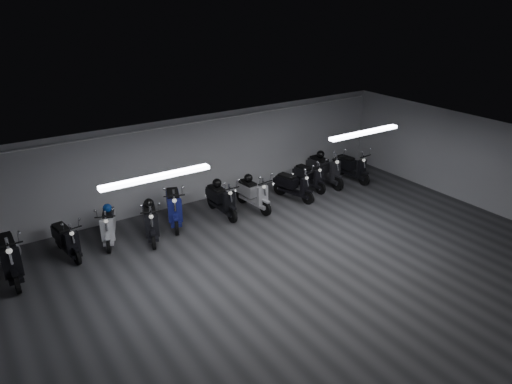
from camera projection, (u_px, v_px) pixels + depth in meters
floor at (296, 269)px, 11.68m from camera, size 14.00×10.00×0.01m
ceiling at (300, 161)px, 10.58m from camera, size 14.00×10.00×0.01m
back_wall at (200, 159)px, 14.97m from camera, size 14.00×0.01×2.80m
front_wall at (500, 338)px, 7.29m from camera, size 14.00×0.01×2.80m
right_wall at (477, 162)px, 14.68m from camera, size 0.01×10.00×2.80m
fluor_strip_left at (157, 177)px, 9.85m from camera, size 2.40×0.18×0.08m
fluor_strip_right at (364, 133)px, 12.89m from camera, size 2.40×0.18×0.08m
conduit at (199, 122)px, 14.43m from camera, size 13.60×0.05×0.05m
scooter_0 at (8, 251)px, 11.00m from camera, size 0.68×2.02×1.50m
scooter_1 at (66, 235)px, 12.01m from camera, size 0.78×1.71×1.22m
scooter_2 at (108, 221)px, 12.67m from camera, size 1.13×1.79×1.27m
scooter_3 at (150, 217)px, 12.85m from camera, size 1.09×1.87×1.32m
scooter_4 at (174, 201)px, 13.62m from camera, size 1.29×2.06×1.46m
scooter_5 at (221, 195)px, 14.20m from camera, size 0.62×1.79×1.33m
scooter_6 at (253, 189)px, 14.60m from camera, size 0.75×1.83×1.33m
scooter_7 at (294, 181)px, 15.28m from camera, size 1.01×1.80×1.27m
scooter_8 at (310, 173)px, 16.08m from camera, size 0.68×1.67×1.22m
scooter_9 at (325, 165)px, 16.44m from camera, size 0.69×1.96×1.45m
scooter_10 at (352, 163)px, 16.82m from camera, size 0.73×1.81×1.31m
helmet_0 at (321, 154)px, 16.52m from camera, size 0.28×0.28×0.28m
helmet_1 at (217, 183)px, 14.27m from camera, size 0.28×0.28×0.28m
helmet_2 at (248, 178)px, 14.66m from camera, size 0.27×0.27×0.27m
helmet_3 at (107, 208)px, 12.78m from camera, size 0.24×0.24×0.24m
helmet_4 at (149, 203)px, 12.95m from camera, size 0.27×0.27×0.27m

